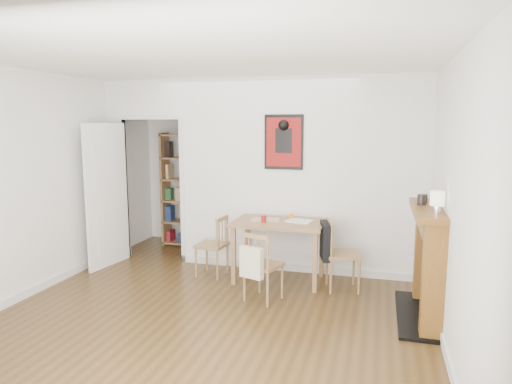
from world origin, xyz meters
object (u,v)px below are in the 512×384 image
(orange_fruit, at_px, (291,216))
(ceramic_jar_b, at_px, (424,198))
(dining_table, at_px, (279,228))
(mantel_lamp, at_px, (437,200))
(chair_front, at_px, (263,266))
(ceramic_jar_a, at_px, (422,199))
(red_glass, at_px, (264,219))
(notebook, at_px, (299,221))
(chair_right, at_px, (341,254))
(fireplace, at_px, (429,260))
(bookshelf, at_px, (186,191))
(chair_left, at_px, (212,246))

(orange_fruit, height_order, ceramic_jar_b, ceramic_jar_b)
(dining_table, distance_m, mantel_lamp, 2.10)
(mantel_lamp, bearing_deg, chair_front, 169.70)
(ceramic_jar_a, distance_m, ceramic_jar_b, 0.15)
(chair_front, height_order, red_glass, red_glass)
(ceramic_jar_a, bearing_deg, notebook, 156.43)
(chair_right, distance_m, orange_fruit, 0.81)
(fireplace, bearing_deg, orange_fruit, 152.14)
(chair_right, bearing_deg, fireplace, -31.64)
(orange_fruit, distance_m, ceramic_jar_b, 1.69)
(fireplace, xyz_separation_m, orange_fruit, (-1.60, 0.85, 0.20))
(bookshelf, distance_m, ceramic_jar_b, 3.91)
(dining_table, xyz_separation_m, orange_fruit, (0.12, 0.16, 0.13))
(orange_fruit, xyz_separation_m, ceramic_jar_b, (1.54, -0.57, 0.39))
(chair_right, distance_m, red_glass, 1.04)
(bookshelf, relative_size, ceramic_jar_b, 20.35)
(red_glass, distance_m, notebook, 0.45)
(bookshelf, distance_m, mantel_lamp, 4.27)
(bookshelf, bearing_deg, chair_right, -27.98)
(notebook, xyz_separation_m, mantel_lamp, (1.48, -1.06, 0.51))
(ceramic_jar_b, bearing_deg, mantel_lamp, -83.86)
(chair_right, relative_size, orange_fruit, 11.43)
(chair_right, bearing_deg, chair_front, -144.81)
(chair_front, distance_m, notebook, 0.88)
(bookshelf, bearing_deg, ceramic_jar_b, -25.81)
(chair_left, bearing_deg, fireplace, -13.96)
(chair_left, distance_m, orange_fruit, 1.12)
(chair_front, height_order, bookshelf, bookshelf)
(chair_left, distance_m, chair_right, 1.69)
(bookshelf, xyz_separation_m, red_glass, (1.67, -1.38, -0.09))
(chair_right, distance_m, ceramic_jar_b, 1.19)
(dining_table, xyz_separation_m, ceramic_jar_a, (1.63, -0.56, 0.53))
(chair_front, height_order, mantel_lamp, mantel_lamp)
(chair_right, relative_size, mantel_lamp, 4.09)
(dining_table, height_order, orange_fruit, orange_fruit)
(chair_right, xyz_separation_m, orange_fruit, (-0.67, 0.27, 0.37))
(dining_table, xyz_separation_m, chair_right, (0.80, -0.12, -0.24))
(ceramic_jar_b, bearing_deg, chair_left, 171.71)
(dining_table, xyz_separation_m, chair_left, (-0.90, -0.04, -0.28))
(bookshelf, height_order, ceramic_jar_a, bookshelf)
(chair_right, xyz_separation_m, chair_front, (-0.82, -0.58, -0.04))
(ceramic_jar_a, bearing_deg, orange_fruit, 154.64)
(fireplace, bearing_deg, ceramic_jar_a, 125.60)
(red_glass, relative_size, ceramic_jar_b, 0.95)
(red_glass, height_order, mantel_lamp, mantel_lamp)
(fireplace, relative_size, mantel_lamp, 5.97)
(chair_left, xyz_separation_m, bookshelf, (-0.94, 1.32, 0.51))
(bookshelf, xyz_separation_m, notebook, (2.09, -1.24, -0.13))
(notebook, height_order, mantel_lamp, mantel_lamp)
(mantel_lamp, relative_size, ceramic_jar_b, 2.31)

